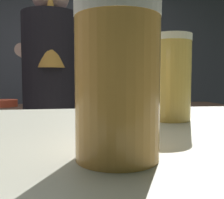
% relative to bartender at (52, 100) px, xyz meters
% --- Properties ---
extents(wall_back, '(5.20, 0.10, 2.70)m').
position_rel_bartender_xyz_m(wall_back, '(0.01, 2.07, 0.35)').
color(wall_back, '#4A4B56').
rests_on(wall_back, ground).
extents(prep_counter, '(2.10, 0.60, 0.91)m').
position_rel_bartender_xyz_m(prep_counter, '(0.36, 0.45, -0.54)').
color(prep_counter, '#493329').
rests_on(prep_counter, ground).
extents(back_shelf, '(0.93, 0.36, 1.07)m').
position_rel_bartender_xyz_m(back_shelf, '(0.19, 1.79, -0.46)').
color(back_shelf, '#3C393E').
rests_on(back_shelf, ground).
extents(bartender, '(0.44, 0.52, 1.72)m').
position_rel_bartender_xyz_m(bartender, '(0.00, 0.00, 0.00)').
color(bartender, '#362636').
rests_on(bartender, ground).
extents(knife_block, '(0.10, 0.08, 0.29)m').
position_rel_bartender_xyz_m(knife_block, '(0.74, 0.41, 0.02)').
color(knife_block, olive).
rests_on(knife_block, prep_counter).
extents(mixing_bowl, '(0.20, 0.20, 0.05)m').
position_rel_bartender_xyz_m(mixing_bowl, '(-0.41, 0.54, -0.06)').
color(mixing_bowl, '#CB472E').
rests_on(mixing_bowl, prep_counter).
extents(chefs_knife, '(0.24, 0.12, 0.01)m').
position_rel_bartender_xyz_m(chefs_knife, '(0.28, 0.40, -0.08)').
color(chefs_knife, silver).
rests_on(chefs_knife, prep_counter).
extents(pint_glass_near, '(0.08, 0.08, 0.14)m').
position_rel_bartender_xyz_m(pint_glass_near, '(0.16, -1.34, 0.11)').
color(pint_glass_near, gold).
rests_on(pint_glass_near, bar_counter).
extents(pint_glass_far, '(0.07, 0.07, 0.15)m').
position_rel_bartender_xyz_m(pint_glass_far, '(0.29, -1.13, 0.12)').
color(pint_glass_far, '#E2B854').
rests_on(pint_glass_far, bar_counter).
extents(bottle_hot_sauce, '(0.05, 0.05, 0.21)m').
position_rel_bartender_xyz_m(bottle_hot_sauce, '(0.38, 1.77, 0.15)').
color(bottle_hot_sauce, red).
rests_on(bottle_hot_sauce, back_shelf).
extents(bottle_vinegar, '(0.06, 0.06, 0.18)m').
position_rel_bartender_xyz_m(bottle_vinegar, '(0.09, 1.70, 0.14)').
color(bottle_vinegar, '#CFC375').
rests_on(bottle_vinegar, back_shelf).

